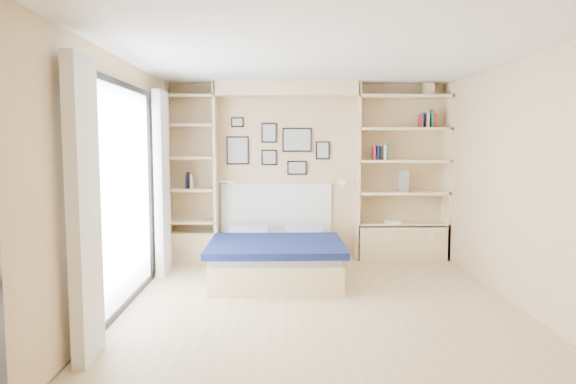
{
  "coord_description": "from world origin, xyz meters",
  "views": [
    {
      "loc": [
        -0.43,
        -5.14,
        1.65
      ],
      "look_at": [
        -0.31,
        0.9,
        1.08
      ],
      "focal_mm": 32.0,
      "sensor_mm": 36.0,
      "label": 1
    }
  ],
  "objects": [
    {
      "name": "ground",
      "position": [
        0.0,
        0.0,
        0.0
      ],
      "size": [
        4.5,
        4.5,
        0.0
      ],
      "primitive_type": "plane",
      "color": "tan",
      "rests_on": "ground"
    },
    {
      "name": "room_shell",
      "position": [
        -0.39,
        1.52,
        1.08
      ],
      "size": [
        4.5,
        4.5,
        4.5
      ],
      "color": "tan",
      "rests_on": "ground"
    },
    {
      "name": "bed",
      "position": [
        -0.45,
        1.18,
        0.26
      ],
      "size": [
        1.59,
        2.04,
        1.07
      ],
      "color": "beige",
      "rests_on": "ground"
    },
    {
      "name": "photo_gallery",
      "position": [
        -0.45,
        2.22,
        1.6
      ],
      "size": [
        1.48,
        0.02,
        0.82
      ],
      "color": "black",
      "rests_on": "ground"
    },
    {
      "name": "reading_lamps",
      "position": [
        -0.3,
        2.0,
        1.1
      ],
      "size": [
        1.92,
        0.12,
        0.15
      ],
      "color": "silver",
      "rests_on": "ground"
    },
    {
      "name": "shelf_decor",
      "position": [
        1.1,
        2.07,
        1.69
      ],
      "size": [
        3.5,
        0.23,
        2.03
      ],
      "color": "#A51E1E",
      "rests_on": "ground"
    },
    {
      "name": "deck_chair",
      "position": [
        -3.54,
        0.84,
        0.32
      ],
      "size": [
        0.46,
        0.71,
        0.68
      ],
      "rotation": [
        0.0,
        0.0,
        0.09
      ],
      "color": "tan",
      "rests_on": "ground"
    }
  ]
}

